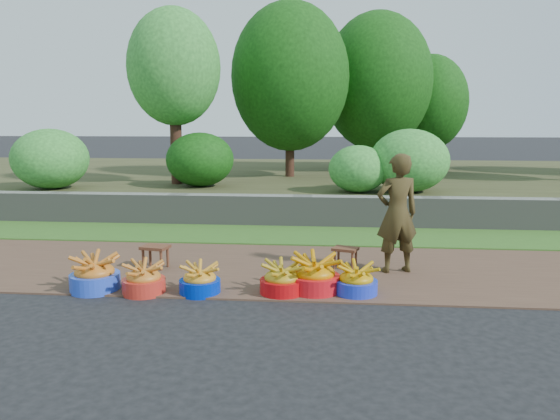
# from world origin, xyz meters

# --- Properties ---
(ground_plane) EXTENTS (120.00, 120.00, 0.00)m
(ground_plane) POSITION_xyz_m (0.00, 0.00, 0.00)
(ground_plane) COLOR black
(ground_plane) RESTS_ON ground
(dirt_shoulder) EXTENTS (80.00, 2.50, 0.02)m
(dirt_shoulder) POSITION_xyz_m (0.00, 1.25, 0.01)
(dirt_shoulder) COLOR #51382A
(dirt_shoulder) RESTS_ON ground
(grass_verge) EXTENTS (80.00, 1.50, 0.04)m
(grass_verge) POSITION_xyz_m (0.00, 3.25, 0.02)
(grass_verge) COLOR #366621
(grass_verge) RESTS_ON ground
(retaining_wall) EXTENTS (80.00, 0.35, 0.55)m
(retaining_wall) POSITION_xyz_m (0.00, 4.10, 0.28)
(retaining_wall) COLOR slate
(retaining_wall) RESTS_ON ground
(earth_bank) EXTENTS (80.00, 10.00, 0.50)m
(earth_bank) POSITION_xyz_m (0.00, 9.00, 0.25)
(earth_bank) COLOR #3E3F21
(earth_bank) RESTS_ON ground
(vegetation) EXTENTS (34.08, 8.00, 4.65)m
(vegetation) POSITION_xyz_m (3.66, 8.23, 2.73)
(vegetation) COLOR #361F15
(vegetation) RESTS_ON earth_bank
(basin_a) EXTENTS (0.54, 0.54, 0.40)m
(basin_a) POSITION_xyz_m (-2.07, 0.20, 0.18)
(basin_a) COLOR blue
(basin_a) RESTS_ON ground
(basin_b) EXTENTS (0.46, 0.46, 0.34)m
(basin_b) POSITION_xyz_m (-1.51, 0.15, 0.15)
(basin_b) COLOR red
(basin_b) RESTS_ON ground
(basin_c) EXTENTS (0.44, 0.44, 0.33)m
(basin_c) POSITION_xyz_m (-0.90, 0.19, 0.15)
(basin_c) COLOR #0024B8
(basin_c) RESTS_ON ground
(basin_d) EXTENTS (0.48, 0.48, 0.35)m
(basin_d) POSITION_xyz_m (-0.02, 0.25, 0.16)
(basin_d) COLOR #BD0A0E
(basin_d) RESTS_ON ground
(basin_e) EXTENTS (0.56, 0.56, 0.42)m
(basin_e) POSITION_xyz_m (0.33, 0.35, 0.19)
(basin_e) COLOR red
(basin_e) RESTS_ON ground
(basin_f) EXTENTS (0.46, 0.46, 0.34)m
(basin_f) POSITION_xyz_m (0.77, 0.31, 0.15)
(basin_f) COLOR #1D33D5
(basin_f) RESTS_ON ground
(stool_left) EXTENTS (0.36, 0.30, 0.29)m
(stool_left) POSITION_xyz_m (-1.69, 1.10, 0.25)
(stool_left) COLOR #562F1D
(stool_left) RESTS_ON dirt_shoulder
(stool_right) EXTENTS (0.36, 0.31, 0.26)m
(stool_right) POSITION_xyz_m (0.68, 1.32, 0.23)
(stool_right) COLOR #562F1D
(stool_right) RESTS_ON dirt_shoulder
(vendor_woman) EXTENTS (0.61, 0.48, 1.45)m
(vendor_woman) POSITION_xyz_m (1.29, 1.22, 0.74)
(vendor_woman) COLOR black
(vendor_woman) RESTS_ON dirt_shoulder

